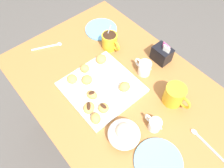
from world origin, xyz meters
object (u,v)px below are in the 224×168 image
Objects in this scene: beignet_3 at (101,59)px; beignet_1 at (96,118)px; saucer_sky_left at (101,29)px; ice_cream_bowl at (124,134)px; dining_table at (117,101)px; coffee_mug_mustard_right at (175,95)px; beignet_2 at (104,108)px; chocolate_sauce_pitcher at (155,124)px; beignet_0 at (92,95)px; beignet_6 at (72,79)px; pastry_plate_square at (102,87)px; saucer_sky_right at (158,162)px; cream_pitcher_white at (144,67)px; beignet_7 at (85,68)px; beignet_4 at (87,80)px; beignet_5 at (125,87)px; sugar_caddy at (162,54)px; coffee_mug_mustard_left at (110,41)px; beignet_8 at (89,108)px.

beignet_1 is at bearing -43.17° from beignet_3.
ice_cream_bowl is at bearing -30.81° from saucer_sky_left.
dining_table is 8.44× the size of coffee_mug_mustard_right.
chocolate_sauce_pitcher is at bearing 30.05° from beignet_2.
beignet_0 is (0.32, -0.31, 0.03)m from saucer_sky_left.
pastry_plate_square is at bearing 36.73° from beignet_6.
saucer_sky_right is 3.73× the size of beignet_0.
beignet_2 is (-0.16, -0.27, -0.02)m from coffee_mug_mustard_right.
beignet_7 is (-0.18, -0.22, -0.00)m from cream_pitcher_white.
beignet_4 reaches higher than dining_table.
beignet_5 reaches higher than pastry_plate_square.
coffee_mug_mustard_right is at bearing 101.95° from chocolate_sauce_pitcher.
cream_pitcher_white is 0.43m from saucer_sky_right.
beignet_5 is (-0.02, 0.14, 0.00)m from beignet_2.
beignet_2 is (0.04, -0.41, -0.01)m from sugar_caddy.
chocolate_sauce_pitcher is 0.14m from saucer_sky_right.
chocolate_sauce_pitcher is at bearing -7.04° from beignet_3.
coffee_mug_mustard_left reaches higher than beignet_4.
dining_table is 10.40× the size of cream_pitcher_white.
beignet_5 reaches higher than beignet_8.
beignet_0 is 0.15m from beignet_7.
coffee_mug_mustard_left is at bearing 115.80° from beignet_4.
chocolate_sauce_pitcher is at bearing -18.78° from saucer_sky_left.
beignet_0 is (-0.38, -0.02, 0.03)m from saucer_sky_right.
beignet_2 is 0.87× the size of beignet_3.
beignet_6 is 1.18× the size of beignet_7.
saucer_sky_right is 3.44× the size of beignet_3.
sugar_caddy is at bearing 83.84° from beignet_0.
sugar_caddy is 0.59× the size of saucer_sky_left.
dining_table is 19.47× the size of beignet_8.
beignet_3 is 0.18m from beignet_6.
beignet_7 is at bearing -117.81° from sugar_caddy.
beignet_1 is 0.92× the size of beignet_3.
beignet_2 is at bearing 48.41° from beignet_8.
beignet_2 is at bearing 106.87° from beignet_1.
cream_pitcher_white is 0.56× the size of saucer_sky_right.
cream_pitcher_white is at bearing 99.11° from beignet_1.
coffee_mug_mustard_left is 0.49m from chocolate_sauce_pitcher.
sugar_caddy is at bearing 54.65° from beignet_3.
beignet_3 is (-0.23, 0.22, 0.00)m from beignet_1.
chocolate_sauce_pitcher is at bearing 12.50° from beignet_4.
beignet_6 is at bearing -176.02° from saucer_sky_right.
beignet_7 is at bearing 155.42° from beignet_0.
sugar_caddy is at bearing 95.55° from beignet_2.
coffee_mug_mustard_right reaches higher than saucer_sky_left.
beignet_3 is at bearing 86.46° from beignet_7.
coffee_mug_mustard_right is at bearing 28.03° from beignet_7.
sugar_caddy is 0.30m from beignet_3.
beignet_6 is at bearing 169.80° from beignet_8.
sugar_caddy is 2.24× the size of beignet_2.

